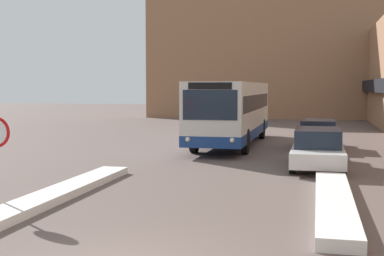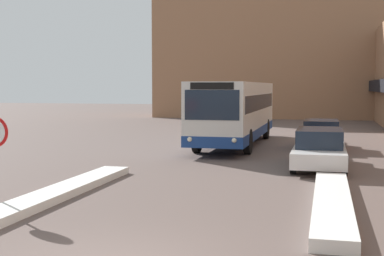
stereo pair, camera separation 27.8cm
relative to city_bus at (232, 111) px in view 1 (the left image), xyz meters
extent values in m
cube|color=#996B4C|center=(1.06, 26.40, 4.79)|extent=(26.00, 8.00, 13.08)
cube|color=silver|center=(-2.54, -15.38, -1.64)|extent=(0.90, 11.16, 0.22)
cube|color=silver|center=(4.66, -13.55, -1.62)|extent=(0.90, 7.64, 0.27)
cube|color=silver|center=(0.00, 0.01, 0.08)|extent=(2.56, 11.76, 2.71)
cube|color=navy|center=(0.00, 0.01, -1.03)|extent=(2.58, 11.78, 0.47)
cube|color=#192333|center=(0.00, 0.01, 0.46)|extent=(2.58, 10.82, 0.75)
cube|color=#192333|center=(0.00, -5.89, 0.49)|extent=(2.25, 0.03, 1.22)
cube|color=black|center=(0.00, -5.89, 1.26)|extent=(1.79, 0.03, 0.28)
sphere|color=#F2EAC6|center=(-0.92, -5.90, -0.92)|extent=(0.20, 0.20, 0.20)
sphere|color=#F2EAC6|center=(0.92, -5.90, -0.92)|extent=(0.20, 0.20, 0.20)
cylinder|color=black|center=(-1.16, -3.64, -1.19)|extent=(0.28, 1.13, 1.13)
cylinder|color=black|center=(1.16, -3.64, -1.19)|extent=(0.28, 1.13, 1.13)
cylinder|color=black|center=(-1.16, 3.65, -1.19)|extent=(0.28, 1.13, 1.13)
cylinder|color=black|center=(1.16, 3.65, -1.19)|extent=(0.28, 1.13, 1.13)
cube|color=silver|center=(4.26, -7.01, -1.23)|extent=(1.84, 4.89, 0.53)
cube|color=#192333|center=(4.26, -6.89, -0.64)|extent=(1.62, 2.69, 0.65)
cylinder|color=black|center=(5.11, -8.53, -1.43)|extent=(0.20, 0.64, 0.64)
cylinder|color=black|center=(3.42, -8.53, -1.43)|extent=(0.20, 0.64, 0.64)
cylinder|color=black|center=(5.11, -5.49, -1.43)|extent=(0.20, 0.64, 0.64)
cylinder|color=black|center=(3.42, -5.49, -1.43)|extent=(0.20, 0.64, 0.64)
cube|color=maroon|center=(4.26, -0.84, -1.23)|extent=(1.80, 4.54, 0.50)
cube|color=#192333|center=(4.26, -0.73, -0.67)|extent=(1.59, 2.50, 0.63)
cylinder|color=black|center=(5.09, -2.25, -1.42)|extent=(0.20, 0.67, 0.67)
cylinder|color=black|center=(3.44, -2.25, -1.42)|extent=(0.20, 0.67, 0.67)
cylinder|color=black|center=(5.09, 0.57, -1.42)|extent=(0.20, 0.67, 0.67)
cylinder|color=black|center=(3.44, 0.57, -1.42)|extent=(0.20, 0.67, 0.67)
camera|label=1|loc=(4.21, -27.01, 1.22)|focal=50.00mm
camera|label=2|loc=(4.48, -26.95, 1.22)|focal=50.00mm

